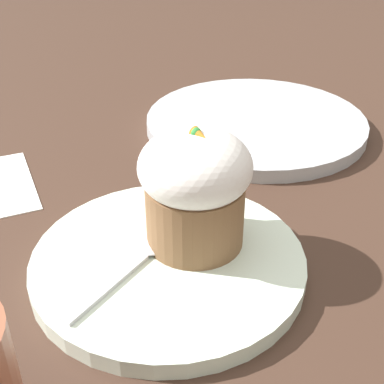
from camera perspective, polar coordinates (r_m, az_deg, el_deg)
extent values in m
plane|color=#3D281E|center=(0.48, -2.52, -8.22)|extent=(4.00, 4.00, 0.00)
cylinder|color=silver|center=(0.47, -2.54, -7.49)|extent=(0.24, 0.24, 0.02)
cylinder|color=brown|center=(0.47, 0.00, -2.10)|extent=(0.09, 0.09, 0.06)
ellipsoid|color=white|center=(0.45, 0.00, 2.90)|extent=(0.10, 0.10, 0.06)
cone|color=orange|center=(0.43, 0.86, 6.03)|extent=(0.01, 0.01, 0.01)
sphere|color=green|center=(0.43, 0.15, 6.37)|extent=(0.01, 0.01, 0.01)
cube|color=silver|center=(0.44, -9.30, -9.67)|extent=(0.03, 0.09, 0.00)
ellipsoid|color=silver|center=(0.48, -4.47, -5.58)|extent=(0.04, 0.05, 0.01)
cylinder|color=#B2B7BC|center=(0.73, 6.80, 7.35)|extent=(0.29, 0.29, 0.02)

